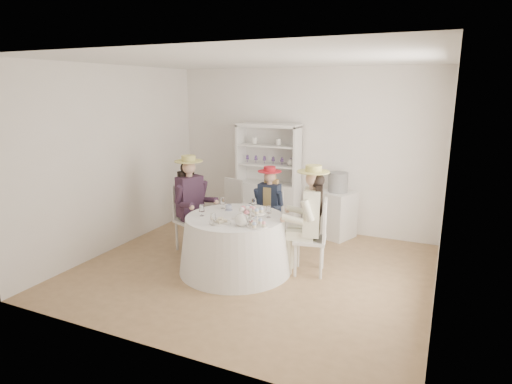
% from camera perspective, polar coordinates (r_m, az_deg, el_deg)
% --- Properties ---
extents(ground, '(4.50, 4.50, 0.00)m').
position_cam_1_polar(ground, '(5.84, -0.41, -10.28)').
color(ground, olive).
rests_on(ground, ground).
extents(ceiling, '(4.50, 4.50, 0.00)m').
position_cam_1_polar(ceiling, '(5.34, -0.46, 17.22)').
color(ceiling, white).
rests_on(ceiling, wall_back).
extents(wall_back, '(4.50, 0.00, 4.50)m').
position_cam_1_polar(wall_back, '(7.27, 6.24, 5.54)').
color(wall_back, white).
rests_on(wall_back, ground).
extents(wall_front, '(4.50, 0.00, 4.50)m').
position_cam_1_polar(wall_front, '(3.76, -13.37, -2.48)').
color(wall_front, white).
rests_on(wall_front, ground).
extents(wall_left, '(0.00, 4.50, 4.50)m').
position_cam_1_polar(wall_left, '(6.68, -18.28, 4.21)').
color(wall_left, white).
rests_on(wall_left, ground).
extents(wall_right, '(0.00, 4.50, 4.50)m').
position_cam_1_polar(wall_right, '(4.94, 23.95, 0.56)').
color(wall_right, white).
rests_on(wall_right, ground).
extents(tea_table, '(1.49, 1.49, 0.74)m').
position_cam_1_polar(tea_table, '(5.71, -2.77, -6.88)').
color(tea_table, white).
rests_on(tea_table, ground).
extents(hutch, '(1.12, 0.56, 1.80)m').
position_cam_1_polar(hutch, '(7.36, 1.74, 0.08)').
color(hutch, silver).
rests_on(hutch, ground).
extents(side_table, '(0.63, 0.63, 0.76)m').
position_cam_1_polar(side_table, '(7.05, 10.69, -2.96)').
color(side_table, silver).
rests_on(side_table, ground).
extents(hatbox, '(0.37, 0.37, 0.31)m').
position_cam_1_polar(hatbox, '(6.92, 10.88, 1.29)').
color(hatbox, black).
rests_on(hatbox, side_table).
extents(guest_left, '(0.60, 0.54, 1.43)m').
position_cam_1_polar(guest_left, '(6.30, -8.67, -0.82)').
color(guest_left, silver).
rests_on(guest_left, ground).
extents(guest_mid, '(0.45, 0.47, 1.25)m').
position_cam_1_polar(guest_mid, '(6.41, 1.73, -1.37)').
color(guest_mid, silver).
rests_on(guest_mid, ground).
extents(guest_right, '(0.57, 0.54, 1.44)m').
position_cam_1_polar(guest_right, '(5.51, 7.23, -2.87)').
color(guest_right, silver).
rests_on(guest_right, ground).
extents(spare_chair, '(0.48, 0.48, 0.95)m').
position_cam_1_polar(spare_chair, '(7.08, -2.43, -1.55)').
color(spare_chair, silver).
rests_on(spare_chair, ground).
extents(teacup_a, '(0.10, 0.10, 0.07)m').
position_cam_1_polar(teacup_a, '(5.86, -3.66, -2.13)').
color(teacup_a, white).
rests_on(teacup_a, tea_table).
extents(teacup_b, '(0.08, 0.08, 0.06)m').
position_cam_1_polar(teacup_b, '(5.82, -1.03, -2.22)').
color(teacup_b, white).
rests_on(teacup_b, tea_table).
extents(teacup_c, '(0.12, 0.12, 0.07)m').
position_cam_1_polar(teacup_c, '(5.53, -0.19, -3.02)').
color(teacup_c, white).
rests_on(teacup_c, tea_table).
extents(flower_bowl, '(0.28, 0.28, 0.05)m').
position_cam_1_polar(flower_bowl, '(5.44, -1.11, -3.45)').
color(flower_bowl, white).
rests_on(flower_bowl, tea_table).
extents(flower_arrangement, '(0.21, 0.21, 0.08)m').
position_cam_1_polar(flower_arrangement, '(5.47, -0.94, -2.57)').
color(flower_arrangement, pink).
rests_on(flower_arrangement, tea_table).
extents(table_teapot, '(0.23, 0.16, 0.17)m').
position_cam_1_polar(table_teapot, '(5.20, -1.93, -3.74)').
color(table_teapot, white).
rests_on(table_teapot, tea_table).
extents(sandwich_plate, '(0.27, 0.27, 0.06)m').
position_cam_1_polar(sandwich_plate, '(5.33, -4.77, -3.98)').
color(sandwich_plate, white).
rests_on(sandwich_plate, tea_table).
extents(cupcake_stand, '(0.25, 0.25, 0.24)m').
position_cam_1_polar(cupcake_stand, '(5.15, 0.17, -3.72)').
color(cupcake_stand, white).
rests_on(cupcake_stand, tea_table).
extents(stemware_set, '(0.90, 0.94, 0.15)m').
position_cam_1_polar(stemware_set, '(5.56, -2.83, -2.55)').
color(stemware_set, white).
rests_on(stemware_set, tea_table).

